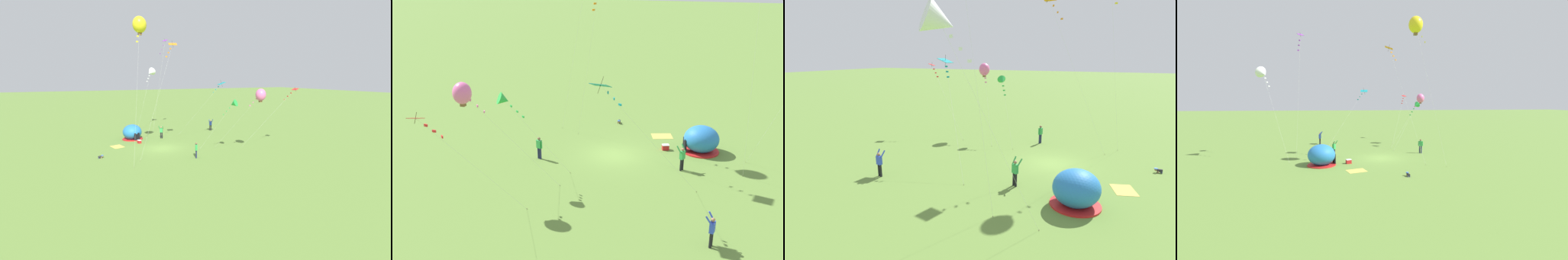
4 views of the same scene
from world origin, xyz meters
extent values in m
plane|color=olive|center=(0.00, 0.00, 0.00)|extent=(300.00, 300.00, 0.00)
ellipsoid|color=#2672BF|center=(-6.31, -2.51, 1.05)|extent=(2.70, 2.60, 2.10)
cylinder|color=red|center=(-6.31, -2.51, 0.05)|extent=(2.81, 2.81, 0.10)
cube|color=black|center=(-5.10, -2.12, 0.55)|extent=(0.36, 0.80, 1.10)
cube|color=gold|center=(-2.99, -5.02, 0.01)|extent=(2.01, 1.74, 0.01)
cube|color=red|center=(-3.63, -2.11, 0.19)|extent=(0.61, 0.52, 0.38)
cube|color=white|center=(-3.63, -2.11, 0.41)|extent=(0.63, 0.53, 0.06)
cylinder|color=black|center=(1.25, -7.37, 0.17)|extent=(0.25, 0.34, 0.22)
sphere|color=#9E7051|center=(1.22, -7.11, 0.20)|extent=(0.19, 0.19, 0.19)
cylinder|color=#3F72CC|center=(1.22, -7.11, 0.29)|extent=(0.24, 0.24, 0.06)
cylinder|color=#9E7051|center=(1.14, -7.26, 0.09)|extent=(0.07, 0.07, 0.17)
cylinder|color=#9E7051|center=(1.34, -7.24, 0.09)|extent=(0.07, 0.07, 0.17)
cylinder|color=navy|center=(1.18, -7.49, 0.07)|extent=(0.09, 0.09, 0.13)
cylinder|color=navy|center=(1.34, -7.48, 0.07)|extent=(0.09, 0.09, 0.13)
cylinder|color=black|center=(-5.14, 1.47, 0.44)|extent=(0.15, 0.15, 0.88)
cylinder|color=black|center=(-5.24, 1.30, 0.44)|extent=(0.15, 0.15, 0.88)
cube|color=green|center=(-5.19, 1.39, 1.18)|extent=(0.40, 0.45, 0.60)
sphere|color=#9E7051|center=(-5.19, 1.39, 1.61)|extent=(0.22, 0.22, 0.22)
cylinder|color=green|center=(-4.93, 1.54, 1.64)|extent=(0.39, 0.22, 0.50)
cylinder|color=green|center=(-5.20, 1.08, 1.64)|extent=(0.35, 0.31, 0.50)
cylinder|color=#1E2347|center=(5.17, 2.29, 0.44)|extent=(0.15, 0.15, 0.88)
cylinder|color=#1E2347|center=(5.35, 2.21, 0.44)|extent=(0.15, 0.15, 0.88)
cube|color=green|center=(5.26, 2.25, 1.18)|extent=(0.44, 0.36, 0.60)
sphere|color=brown|center=(5.26, 2.25, 1.61)|extent=(0.22, 0.22, 0.22)
cylinder|color=green|center=(5.03, 2.34, 1.18)|extent=(0.09, 0.09, 0.58)
cylinder|color=green|center=(5.49, 2.16, 1.18)|extent=(0.09, 0.09, 0.58)
cylinder|color=black|center=(-7.47, 10.48, 0.44)|extent=(0.15, 0.15, 0.88)
cylinder|color=black|center=(-7.51, 10.29, 0.44)|extent=(0.15, 0.15, 0.88)
cube|color=blue|center=(-7.49, 10.38, 1.18)|extent=(0.32, 0.42, 0.60)
sphere|color=#9E7051|center=(-7.49, 10.38, 1.61)|extent=(0.22, 0.22, 0.22)
cylinder|color=blue|center=(-7.29, 10.61, 1.64)|extent=(0.38, 0.11, 0.50)
cylinder|color=blue|center=(-7.40, 10.09, 1.64)|extent=(0.38, 0.22, 0.50)
cylinder|color=silver|center=(-11.21, 0.35, 4.68)|extent=(3.14, 3.29, 9.37)
cylinder|color=brown|center=(-9.65, -1.29, 0.03)|extent=(0.03, 0.03, 0.06)
cylinder|color=silver|center=(4.37, -3.71, 6.85)|extent=(2.86, 1.71, 13.70)
cylinder|color=brown|center=(5.79, -4.56, 0.03)|extent=(0.03, 0.03, 0.06)
cylinder|color=silver|center=(-9.11, 2.27, 6.97)|extent=(0.53, 2.16, 13.95)
cylinder|color=brown|center=(-9.37, 1.20, 0.03)|extent=(0.03, 0.03, 0.06)
cylinder|color=silver|center=(-3.75, 6.57, 3.89)|extent=(5.34, 4.31, 7.79)
cylinder|color=brown|center=(-6.42, 4.42, 0.03)|extent=(0.03, 0.03, 0.06)
cube|color=teal|center=(-1.09, 8.72, 7.78)|extent=(1.08, 1.03, 0.37)
cylinder|color=#332314|center=(-1.09, 8.72, 7.79)|extent=(0.29, 0.24, 0.91)
cube|color=teal|center=(-1.43, 8.44, 7.33)|extent=(0.12, 0.21, 0.12)
cube|color=teal|center=(-1.72, 8.21, 6.95)|extent=(0.12, 0.21, 0.12)
cube|color=teal|center=(-2.01, 7.98, 6.56)|extent=(0.20, 0.16, 0.12)
cylinder|color=silver|center=(4.66, 12.09, 3.61)|extent=(2.91, 5.26, 7.22)
cylinder|color=brown|center=(3.21, 9.46, 0.03)|extent=(0.03, 0.03, 0.06)
cube|color=red|center=(6.11, 14.71, 7.21)|extent=(0.78, 0.77, 0.22)
cylinder|color=#332314|center=(6.11, 14.71, 7.22)|extent=(0.11, 0.18, 0.53)
cube|color=red|center=(5.90, 14.33, 6.76)|extent=(0.21, 0.10, 0.12)
cube|color=red|center=(5.72, 14.01, 6.37)|extent=(0.21, 0.08, 0.12)
cube|color=red|center=(5.54, 13.68, 5.98)|extent=(0.18, 0.18, 0.12)
cylinder|color=silver|center=(4.04, 5.20, 2.88)|extent=(3.55, 2.43, 5.77)
cylinder|color=brown|center=(2.27, 3.99, 0.03)|extent=(0.03, 0.03, 0.06)
cone|color=green|center=(5.81, 6.41, 5.77)|extent=(1.22, 1.19, 1.01)
cube|color=green|center=(5.45, 6.17, 5.30)|extent=(0.19, 0.18, 0.12)
cube|color=green|center=(5.15, 5.96, 4.90)|extent=(0.19, 0.17, 0.12)
cube|color=green|center=(4.84, 5.75, 4.50)|extent=(0.20, 0.17, 0.12)
cylinder|color=silver|center=(2.54, -1.20, 6.13)|extent=(2.97, 4.78, 12.26)
cylinder|color=brown|center=(4.02, -3.59, 0.03)|extent=(0.03, 0.03, 0.06)
cube|color=orange|center=(1.46, 0.54, 11.27)|extent=(0.21, 0.14, 0.12)
cube|color=orange|center=(1.65, 0.24, 10.82)|extent=(0.17, 0.19, 0.12)
cylinder|color=silver|center=(4.75, 7.48, 3.38)|extent=(4.87, 2.90, 6.77)
cylinder|color=brown|center=(2.32, 6.03, 0.03)|extent=(0.03, 0.03, 0.06)
ellipsoid|color=pink|center=(7.19, 8.92, 6.76)|extent=(1.11, 1.11, 1.31)
cube|color=brown|center=(7.19, 8.92, 6.07)|extent=(0.28, 0.28, 0.20)
cube|color=pink|center=(6.81, 8.70, 6.31)|extent=(0.12, 0.21, 0.12)
cube|color=pink|center=(6.49, 8.51, 5.92)|extent=(0.18, 0.19, 0.12)
cube|color=pink|center=(6.17, 8.32, 5.53)|extent=(0.12, 0.21, 0.12)
camera|label=1|loc=(30.13, -8.65, 8.64)|focal=24.00mm
camera|label=2|loc=(-6.94, 31.54, 13.94)|focal=42.00mm
camera|label=3|loc=(-22.65, -4.07, 8.13)|focal=28.00mm
camera|label=4|loc=(-4.29, -28.31, 6.37)|focal=24.00mm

